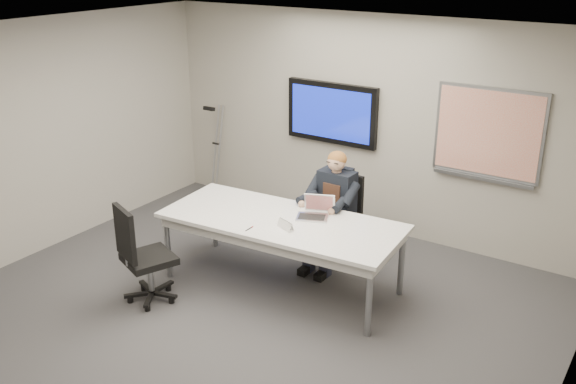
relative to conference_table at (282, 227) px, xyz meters
The scene contains 15 objects.
floor 1.25m from the conference_table, 89.76° to the right, with size 6.00×6.00×0.02m, color #3B3B3E.
ceiling 2.33m from the conference_table, 89.76° to the right, with size 6.00×6.00×0.02m, color silver.
wall_back 2.09m from the conference_table, 89.88° to the left, with size 6.00×0.02×2.80m, color #A7A397.
wall_left 3.24m from the conference_table, 161.06° to the right, with size 0.02×6.00×2.80m, color #A7A397.
wall_right 3.25m from the conference_table, 18.89° to the right, with size 0.02×6.00×2.80m, color #A7A397.
conference_table is the anchor object (origin of this frame).
tv_display 2.13m from the conference_table, 104.49° to the left, with size 1.30×0.09×0.80m.
whiteboard 2.62m from the conference_table, 51.33° to the left, with size 1.25×0.08×1.10m.
office_chair_far 1.05m from the conference_table, 78.86° to the left, with size 0.53×0.53×1.03m.
office_chair_near 1.52m from the conference_table, 133.53° to the right, with size 0.69×0.69×1.11m.
seated_person 0.74m from the conference_table, 75.31° to the left, with size 0.43×0.74×1.37m.
crutch 2.92m from the conference_table, 143.06° to the left, with size 0.19×0.36×1.44m, color #9FA2A7, non-canonical shape.
laptop 0.40m from the conference_table, 45.47° to the left, with size 0.40×0.43×0.24m.
name_tent 0.28m from the conference_table, 46.19° to the right, with size 0.22×0.06×0.09m, color silver, non-canonical shape.
pen 0.43m from the conference_table, 108.90° to the right, with size 0.01×0.01×0.13m, color black.
Camera 1 is at (3.53, -4.21, 3.58)m, focal length 40.00 mm.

